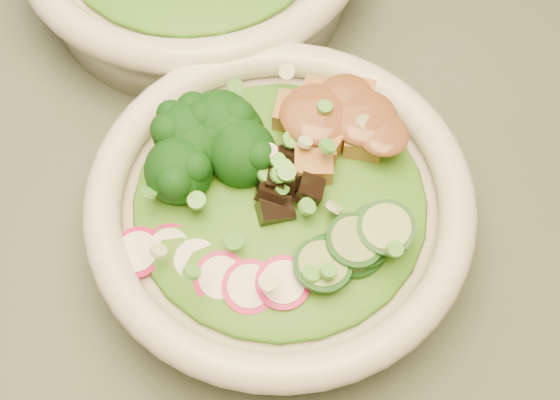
# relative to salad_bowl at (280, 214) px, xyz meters

# --- Properties ---
(salad_bowl) EXTENTS (0.24, 0.24, 0.07)m
(salad_bowl) POSITION_rel_salad_bowl_xyz_m (0.00, 0.00, 0.00)
(salad_bowl) COLOR silver
(salad_bowl) RESTS_ON dining_table
(lettuce_bed) EXTENTS (0.18, 0.18, 0.02)m
(lettuce_bed) POSITION_rel_salad_bowl_xyz_m (-0.00, 0.00, 0.02)
(lettuce_bed) COLOR #2D6615
(lettuce_bed) RESTS_ON salad_bowl
(broccoli_florets) EXTENTS (0.08, 0.07, 0.04)m
(broccoli_florets) POSITION_rel_salad_bowl_xyz_m (-0.05, 0.02, 0.03)
(broccoli_florets) COLOR black
(broccoli_florets) RESTS_ON salad_bowl
(radish_slices) EXTENTS (0.10, 0.05, 0.02)m
(radish_slices) POSITION_rel_salad_bowl_xyz_m (-0.02, -0.06, 0.02)
(radish_slices) COLOR #AA0D4B
(radish_slices) RESTS_ON salad_bowl
(cucumber_slices) EXTENTS (0.07, 0.07, 0.03)m
(cucumber_slices) POSITION_rel_salad_bowl_xyz_m (0.05, -0.02, 0.03)
(cucumber_slices) COLOR #88A95E
(cucumber_slices) RESTS_ON salad_bowl
(mushroom_heap) EXTENTS (0.07, 0.07, 0.04)m
(mushroom_heap) POSITION_rel_salad_bowl_xyz_m (0.00, 0.01, 0.03)
(mushroom_heap) COLOR black
(mushroom_heap) RESTS_ON salad_bowl
(tofu_cubes) EXTENTS (0.09, 0.06, 0.03)m
(tofu_cubes) POSITION_rel_salad_bowl_xyz_m (0.02, 0.05, 0.03)
(tofu_cubes) COLOR #A87638
(tofu_cubes) RESTS_ON salad_bowl
(peanut_sauce) EXTENTS (0.06, 0.05, 0.01)m
(peanut_sauce) POSITION_rel_salad_bowl_xyz_m (0.02, 0.05, 0.04)
(peanut_sauce) COLOR brown
(peanut_sauce) RESTS_ON tofu_cubes
(scallion_garnish) EXTENTS (0.17, 0.17, 0.02)m
(scallion_garnish) POSITION_rel_salad_bowl_xyz_m (-0.00, 0.00, 0.04)
(scallion_garnish) COLOR #51A63A
(scallion_garnish) RESTS_ON salad_bowl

